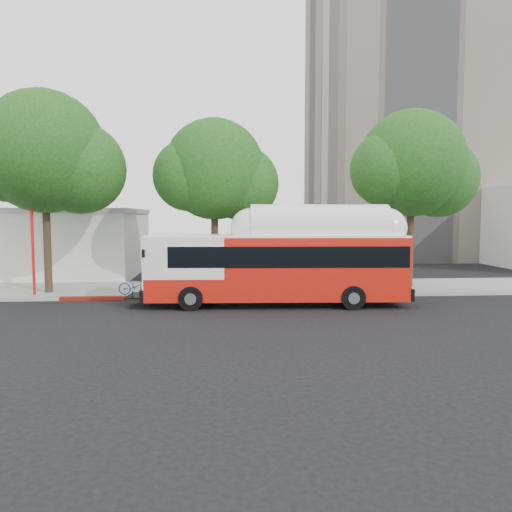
# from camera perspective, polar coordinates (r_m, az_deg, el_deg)

# --- Properties ---
(ground) EXTENTS (120.00, 120.00, 0.00)m
(ground) POSITION_cam_1_polar(r_m,az_deg,el_deg) (19.47, -1.77, -6.73)
(ground) COLOR black
(ground) RESTS_ON ground
(sidewalk) EXTENTS (60.00, 5.00, 0.15)m
(sidewalk) POSITION_cam_1_polar(r_m,az_deg,el_deg) (25.85, -2.48, -3.71)
(sidewalk) COLOR gray
(sidewalk) RESTS_ON ground
(curb_strip) EXTENTS (60.00, 0.30, 0.15)m
(curb_strip) POSITION_cam_1_polar(r_m,az_deg,el_deg) (23.28, -2.24, -4.65)
(curb_strip) COLOR gray
(curb_strip) RESTS_ON ground
(red_curb_segment) EXTENTS (10.00, 0.32, 0.16)m
(red_curb_segment) POSITION_cam_1_polar(r_m,az_deg,el_deg) (23.36, -9.64, -4.67)
(red_curb_segment) COLOR maroon
(red_curb_segment) RESTS_ON ground
(street_tree_left) EXTENTS (6.67, 5.80, 9.74)m
(street_tree_left) POSITION_cam_1_polar(r_m,az_deg,el_deg) (25.91, -21.99, 10.46)
(street_tree_left) COLOR #2D2116
(street_tree_left) RESTS_ON ground
(street_tree_mid) EXTENTS (5.75, 5.00, 8.62)m
(street_tree_mid) POSITION_cam_1_polar(r_m,az_deg,el_deg) (25.20, -3.85, 9.36)
(street_tree_mid) COLOR #2D2116
(street_tree_mid) RESTS_ON ground
(street_tree_right) EXTENTS (6.21, 5.40, 9.18)m
(street_tree_right) POSITION_cam_1_polar(r_m,az_deg,el_deg) (27.09, 18.21, 9.56)
(street_tree_right) COLOR #2D2116
(street_tree_right) RESTS_ON ground
(apartment_tower) EXTENTS (18.00, 18.00, 37.00)m
(apartment_tower) POSITION_cam_1_polar(r_m,az_deg,el_deg) (52.54, 17.80, 19.68)
(apartment_tower) COLOR tan
(apartment_tower) RESTS_ON ground
(low_commercial_bldg) EXTENTS (16.20, 10.20, 4.25)m
(low_commercial_bldg) POSITION_cam_1_polar(r_m,az_deg,el_deg) (35.59, -26.12, 1.49)
(low_commercial_bldg) COLOR silver
(low_commercial_bldg) RESTS_ON ground
(transit_bus) EXTENTS (11.80, 2.98, 3.46)m
(transit_bus) POSITION_cam_1_polar(r_m,az_deg,el_deg) (21.24, 2.55, -1.36)
(transit_bus) COLOR red
(transit_bus) RESTS_ON ground
(signal_pole) EXTENTS (0.13, 0.45, 4.71)m
(signal_pole) POSITION_cam_1_polar(r_m,az_deg,el_deg) (25.25, -24.16, 1.02)
(signal_pole) COLOR red
(signal_pole) RESTS_ON ground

